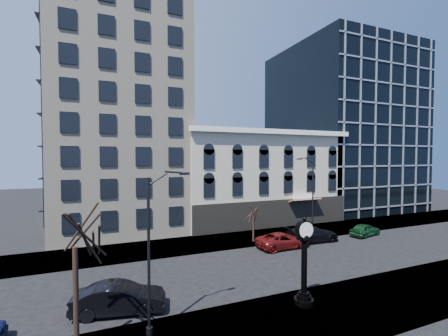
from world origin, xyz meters
name	(u,v)px	position (x,y,z in m)	size (l,w,h in m)	color
ground	(220,273)	(0.00, 0.00, 0.00)	(160.00, 160.00, 0.00)	black
sidewalk_far	(191,244)	(0.00, 8.00, 0.06)	(160.00, 6.00, 0.12)	gray
sidewalk_near	(276,325)	(0.00, -8.00, 0.06)	(160.00, 6.00, 0.12)	gray
cream_tower	(119,75)	(-6.11, 18.88, 19.32)	(15.90, 15.40, 42.50)	beige
victorian_row	(257,178)	(12.00, 15.89, 6.00)	(22.60, 11.19, 12.50)	#BFB79D
glass_office	(341,130)	(32.00, 20.91, 14.00)	(20.00, 20.15, 28.00)	black
street_clock	(304,265)	(2.77, -6.74, 2.51)	(1.20, 1.20, 5.28)	black
street_lamp_near	(160,209)	(-5.72, -6.29, 6.40)	(2.15, 0.48, 8.32)	black
street_lamp_far	(308,176)	(13.06, 5.99, 6.93)	(2.34, 0.36, 9.02)	black
bare_tree_near	(75,224)	(-9.59, -6.48, 5.98)	(4.52, 4.52, 7.75)	black
bare_tree_far	(253,210)	(6.34, 6.40, 3.48)	(2.60, 2.60, 4.46)	black
car_near_b	(120,298)	(-7.56, -3.36, 0.85)	(1.80, 5.17, 1.70)	black
car_far_a	(283,240)	(8.13, 3.57, 0.75)	(2.50, 5.43, 1.51)	maroon
car_far_b	(312,234)	(12.19, 4.22, 0.85)	(2.39, 5.88, 1.71)	black
car_far_c	(365,230)	(19.38, 3.84, 0.71)	(1.68, 4.18, 1.43)	#143F1E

